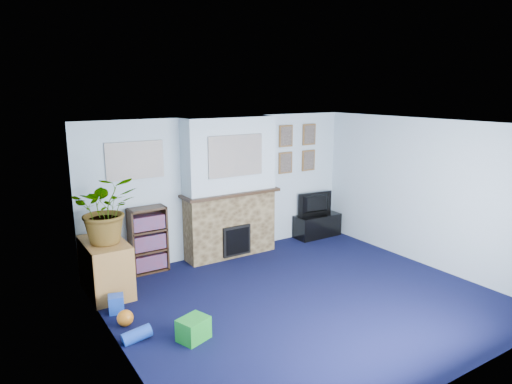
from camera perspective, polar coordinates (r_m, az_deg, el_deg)
floor at (r=6.54m, az=5.91°, el=-13.11°), size 5.00×4.50×0.01m
ceiling at (r=5.91m, az=6.44°, el=8.34°), size 5.00×4.50×0.01m
wall_back at (r=7.95m, az=-4.01°, el=0.75°), size 5.00×0.04×2.40m
wall_front at (r=4.68m, az=23.84°, el=-8.99°), size 5.00×0.04×2.40m
wall_left at (r=5.02m, az=-16.94°, el=-6.98°), size 0.04×4.50×2.40m
wall_right at (r=7.89m, az=20.50°, el=-0.12°), size 0.04×4.50×2.40m
chimney_breast at (r=7.77m, az=-3.28°, el=0.37°), size 1.72×0.50×2.40m
collage_main at (r=7.49m, az=-2.55°, el=4.54°), size 1.00×0.03×0.68m
collage_left at (r=7.23m, az=-14.89°, el=3.83°), size 0.90×0.03×0.58m
portrait_tl at (r=8.50m, az=3.74°, el=7.00°), size 0.30×0.03×0.40m
portrait_tr at (r=8.83m, az=6.65°, el=7.16°), size 0.30×0.03×0.40m
portrait_bl at (r=8.56m, az=3.70°, el=3.67°), size 0.30×0.03×0.40m
portrait_br at (r=8.89m, az=6.56°, el=3.95°), size 0.30×0.03×0.40m
tv_stand at (r=9.09m, az=7.65°, el=-4.14°), size 0.93×0.39×0.44m
television at (r=8.99m, az=7.65°, el=-1.48°), size 0.76×0.18×0.43m
bookshelf at (r=7.44m, az=-13.33°, el=-6.00°), size 0.58×0.28×1.05m
sideboard at (r=6.89m, az=-18.26°, el=-9.17°), size 0.55×0.98×0.76m
potted_plant at (r=6.58m, az=-18.26°, el=-2.04°), size 0.98×0.89×0.95m
mantel_clock at (r=7.70m, az=-3.44°, el=0.53°), size 0.09×0.05×0.12m
mantel_candle at (r=7.86m, az=-1.40°, el=0.87°), size 0.05×0.05×0.15m
mantel_teddy at (r=7.47m, az=-7.02°, el=0.02°), size 0.13×0.13×0.13m
mantel_can at (r=8.05m, az=0.83°, el=1.02°), size 0.06×0.06×0.12m
green_crate at (r=5.55m, az=-7.83°, el=-16.54°), size 0.41×0.36×0.27m
toy_ball at (r=6.03m, az=-16.03°, el=-14.99°), size 0.20×0.20×0.20m
toy_block at (r=6.37m, az=-17.07°, el=-13.28°), size 0.23×0.23×0.23m
toy_tube at (r=5.69m, az=-14.67°, el=-16.92°), size 0.35×0.16×0.20m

